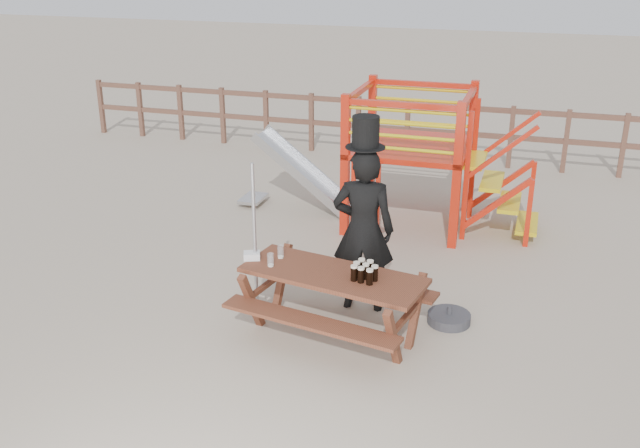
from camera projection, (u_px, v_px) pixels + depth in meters
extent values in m
plane|color=tan|center=(328.00, 331.00, 7.99)|extent=(60.00, 60.00, 0.00)
cube|color=brown|center=(434.00, 106.00, 13.78)|extent=(15.00, 0.06, 0.10)
cube|color=brown|center=(432.00, 131.00, 13.97)|extent=(15.00, 0.06, 0.10)
cube|color=brown|center=(101.00, 107.00, 16.08)|extent=(0.09, 0.09, 1.20)
cube|color=brown|center=(140.00, 109.00, 15.80)|extent=(0.09, 0.09, 1.20)
cube|color=brown|center=(181.00, 113.00, 15.51)|extent=(0.09, 0.09, 1.20)
cube|color=brown|center=(223.00, 116.00, 15.23)|extent=(0.09, 0.09, 1.20)
cube|color=brown|center=(266.00, 119.00, 14.95)|extent=(0.09, 0.09, 1.20)
cube|color=brown|center=(311.00, 122.00, 14.67)|extent=(0.09, 0.09, 1.20)
cube|color=brown|center=(358.00, 126.00, 14.39)|extent=(0.09, 0.09, 1.20)
cube|color=brown|center=(407.00, 130.00, 14.11)|extent=(0.09, 0.09, 1.20)
cube|color=brown|center=(458.00, 133.00, 13.83)|extent=(0.09, 0.09, 1.20)
cube|color=brown|center=(511.00, 137.00, 13.55)|extent=(0.09, 0.09, 1.20)
cube|color=brown|center=(566.00, 141.00, 13.26)|extent=(0.09, 0.09, 1.20)
cube|color=brown|center=(623.00, 146.00, 12.98)|extent=(0.09, 0.09, 1.20)
cube|color=red|center=(345.00, 167.00, 10.25)|extent=(0.12, 0.12, 2.10)
cube|color=red|center=(457.00, 177.00, 9.80)|extent=(0.12, 0.12, 2.10)
cube|color=red|center=(372.00, 139.00, 11.67)|extent=(0.12, 0.12, 2.10)
cube|color=red|center=(470.00, 147.00, 11.22)|extent=(0.12, 0.12, 2.10)
cube|color=red|center=(411.00, 147.00, 10.68)|extent=(1.72, 1.72, 0.08)
cube|color=red|center=(403.00, 105.00, 9.67)|extent=(1.60, 0.08, 0.08)
cube|color=red|center=(423.00, 84.00, 11.09)|extent=(1.60, 0.08, 0.08)
cube|color=red|center=(360.00, 91.00, 10.61)|extent=(0.08, 1.60, 0.08)
cube|color=red|center=(469.00, 97.00, 10.16)|extent=(0.08, 1.60, 0.08)
cylinder|color=yellow|center=(401.00, 149.00, 9.90)|extent=(1.50, 0.05, 0.05)
cylinder|color=yellow|center=(421.00, 123.00, 11.32)|extent=(1.50, 0.05, 0.05)
cylinder|color=yellow|center=(401.00, 136.00, 9.84)|extent=(1.50, 0.05, 0.05)
cylinder|color=yellow|center=(422.00, 112.00, 11.25)|extent=(1.50, 0.05, 0.05)
cylinder|color=yellow|center=(402.00, 124.00, 9.77)|extent=(1.50, 0.05, 0.05)
cylinder|color=yellow|center=(422.00, 101.00, 11.19)|extent=(1.50, 0.05, 0.05)
cylinder|color=yellow|center=(402.00, 111.00, 9.70)|extent=(1.50, 0.05, 0.05)
cylinder|color=yellow|center=(423.00, 89.00, 11.12)|extent=(1.50, 0.05, 0.05)
cube|color=red|center=(353.00, 201.00, 10.24)|extent=(0.06, 0.06, 1.20)
cube|color=red|center=(378.00, 203.00, 10.13)|extent=(0.06, 0.06, 1.20)
cylinder|color=yellow|center=(365.00, 231.00, 10.35)|extent=(0.36, 0.04, 0.04)
cylinder|color=yellow|center=(365.00, 216.00, 10.26)|extent=(0.36, 0.04, 0.04)
cylinder|color=yellow|center=(365.00, 200.00, 10.17)|extent=(0.36, 0.04, 0.04)
cylinder|color=yellow|center=(366.00, 184.00, 10.08)|extent=(0.36, 0.04, 0.04)
cylinder|color=yellow|center=(366.00, 168.00, 10.00)|extent=(0.36, 0.04, 0.04)
cube|color=yellow|center=(475.00, 160.00, 10.46)|extent=(0.30, 0.90, 0.06)
cube|color=yellow|center=(492.00, 181.00, 10.49)|extent=(0.30, 0.90, 0.06)
cube|color=yellow|center=(510.00, 202.00, 10.52)|extent=(0.30, 0.90, 0.06)
cube|color=yellow|center=(527.00, 223.00, 10.55)|extent=(0.30, 0.90, 0.06)
cube|color=red|center=(497.00, 204.00, 10.12)|extent=(0.95, 0.08, 0.86)
cube|color=red|center=(502.00, 184.00, 10.92)|extent=(0.95, 0.08, 0.86)
cube|color=silver|center=(304.00, 173.00, 11.37)|extent=(1.53, 0.55, 1.21)
cube|color=silver|center=(299.00, 176.00, 11.12)|extent=(1.58, 0.04, 1.28)
cube|color=silver|center=(309.00, 166.00, 11.59)|extent=(1.58, 0.04, 1.28)
cube|color=silver|center=(253.00, 198.00, 11.82)|extent=(0.35, 0.55, 0.05)
cube|color=brown|center=(333.00, 275.00, 7.63)|extent=(2.07, 1.08, 0.05)
cube|color=brown|center=(309.00, 322.00, 7.29)|extent=(1.99, 0.62, 0.04)
cube|color=brown|center=(354.00, 280.00, 8.18)|extent=(1.99, 0.62, 0.04)
cube|color=brown|center=(267.00, 291.00, 8.13)|extent=(0.29, 1.18, 0.71)
cube|color=brown|center=(405.00, 325.00, 7.40)|extent=(0.29, 1.18, 0.71)
imported|color=black|center=(363.00, 230.00, 8.17)|extent=(0.77, 0.56, 1.96)
cube|color=#0C861D|center=(365.00, 206.00, 8.23)|extent=(0.08, 0.03, 0.46)
cylinder|color=black|center=(365.00, 147.00, 7.81)|extent=(0.44, 0.44, 0.01)
cylinder|color=black|center=(366.00, 131.00, 7.74)|extent=(0.30, 0.30, 0.34)
cube|color=white|center=(368.00, 117.00, 7.83)|extent=(0.16, 0.02, 0.04)
cylinder|color=#B2B2B7|center=(255.00, 244.00, 7.89)|extent=(0.04, 0.04, 1.88)
cylinder|color=#36363B|center=(449.00, 318.00, 8.14)|extent=(0.49, 0.49, 0.11)
cylinder|color=#36363B|center=(450.00, 310.00, 8.10)|extent=(0.06, 0.06, 0.09)
cube|color=white|center=(252.00, 256.00, 7.94)|extent=(0.22, 0.20, 0.08)
cylinder|color=black|center=(354.00, 274.00, 7.42)|extent=(0.07, 0.07, 0.15)
cylinder|color=#F2E2C6|center=(354.00, 267.00, 7.39)|extent=(0.07, 0.07, 0.02)
cylinder|color=black|center=(361.00, 276.00, 7.38)|extent=(0.07, 0.07, 0.15)
cylinder|color=#F2E2C6|center=(361.00, 268.00, 7.35)|extent=(0.07, 0.07, 0.02)
cylinder|color=black|center=(370.00, 278.00, 7.34)|extent=(0.07, 0.07, 0.15)
cylinder|color=#F2E2C6|center=(370.00, 270.00, 7.31)|extent=(0.07, 0.07, 0.02)
cylinder|color=black|center=(357.00, 270.00, 7.50)|extent=(0.07, 0.07, 0.15)
cylinder|color=#F2E2C6|center=(357.00, 263.00, 7.47)|extent=(0.07, 0.07, 0.02)
cylinder|color=black|center=(366.00, 272.00, 7.46)|extent=(0.07, 0.07, 0.15)
cylinder|color=#F2E2C6|center=(366.00, 265.00, 7.43)|extent=(0.07, 0.07, 0.02)
cylinder|color=black|center=(375.00, 274.00, 7.42)|extent=(0.07, 0.07, 0.15)
cylinder|color=#F2E2C6|center=(375.00, 267.00, 7.39)|extent=(0.07, 0.07, 0.02)
cylinder|color=black|center=(362.00, 267.00, 7.58)|extent=(0.07, 0.07, 0.15)
cylinder|color=#F2E2C6|center=(362.00, 260.00, 7.55)|extent=(0.07, 0.07, 0.02)
cylinder|color=black|center=(370.00, 269.00, 7.54)|extent=(0.07, 0.07, 0.15)
cylinder|color=#F2E2C6|center=(370.00, 261.00, 7.51)|extent=(0.07, 0.07, 0.02)
cylinder|color=silver|center=(281.00, 252.00, 7.95)|extent=(0.07, 0.07, 0.15)
cylinder|color=#F2E2C6|center=(281.00, 257.00, 7.98)|extent=(0.06, 0.06, 0.02)
cylinder|color=silver|center=(271.00, 260.00, 7.75)|extent=(0.07, 0.07, 0.15)
cylinder|color=#F2E2C6|center=(271.00, 265.00, 7.77)|extent=(0.06, 0.06, 0.02)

